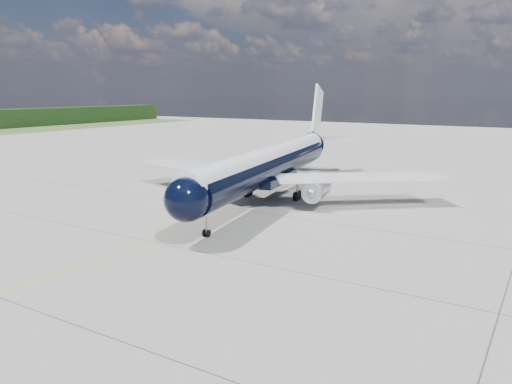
% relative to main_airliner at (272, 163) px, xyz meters
% --- Properties ---
extents(ground, '(320.00, 320.00, 0.00)m').
position_rel_main_airliner_xyz_m(ground, '(-0.65, -2.59, -4.66)').
color(ground, gray).
rests_on(ground, ground).
extents(taxiway_centerline, '(0.16, 160.00, 0.01)m').
position_rel_main_airliner_xyz_m(taxiway_centerline, '(-0.65, -7.59, -4.66)').
color(taxiway_centerline, '#E9A50C').
rests_on(taxiway_centerline, ground).
extents(main_airliner, '(42.05, 51.74, 15.01)m').
position_rel_main_airliner_xyz_m(main_airliner, '(0.00, 0.00, 0.00)').
color(main_airliner, black).
rests_on(main_airliner, ground).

